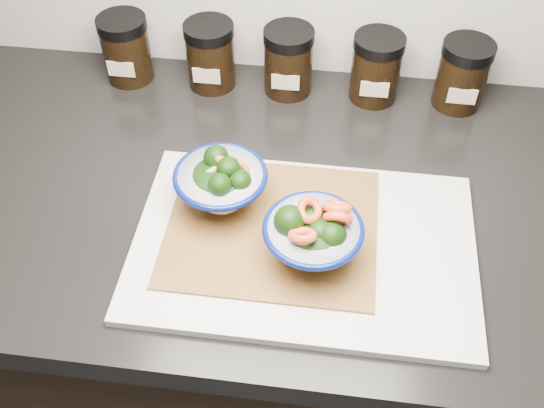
# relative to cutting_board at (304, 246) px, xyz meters

# --- Properties ---
(cabinet) EXTENTS (3.43, 0.58, 0.86)m
(cabinet) POSITION_rel_cutting_board_xyz_m (0.02, 0.10, -0.48)
(cabinet) COLOR black
(cabinet) RESTS_ON ground
(countertop) EXTENTS (3.50, 0.60, 0.04)m
(countertop) POSITION_rel_cutting_board_xyz_m (0.02, 0.10, -0.03)
(countertop) COLOR black
(countertop) RESTS_ON cabinet
(cutting_board) EXTENTS (0.45, 0.30, 0.01)m
(cutting_board) POSITION_rel_cutting_board_xyz_m (0.00, 0.00, 0.00)
(cutting_board) COLOR beige
(cutting_board) RESTS_ON countertop
(bamboo_mat) EXTENTS (0.28, 0.24, 0.00)m
(bamboo_mat) POSITION_rel_cutting_board_xyz_m (-0.05, 0.02, 0.01)
(bamboo_mat) COLOR #9F642F
(bamboo_mat) RESTS_ON cutting_board
(bowl_left) EXTENTS (0.13, 0.13, 0.09)m
(bowl_left) POSITION_rel_cutting_board_xyz_m (-0.12, 0.05, 0.05)
(bowl_left) COLOR white
(bowl_left) RESTS_ON bamboo_mat
(bowl_right) EXTENTS (0.13, 0.13, 0.09)m
(bowl_right) POSITION_rel_cutting_board_xyz_m (0.01, -0.02, 0.05)
(bowl_right) COLOR white
(bowl_right) RESTS_ON bamboo_mat
(spice_jar_a) EXTENTS (0.08, 0.08, 0.11)m
(spice_jar_a) POSITION_rel_cutting_board_xyz_m (-0.33, 0.34, 0.05)
(spice_jar_a) COLOR black
(spice_jar_a) RESTS_ON countertop
(spice_jar_b) EXTENTS (0.08, 0.08, 0.11)m
(spice_jar_b) POSITION_rel_cutting_board_xyz_m (-0.19, 0.34, 0.05)
(spice_jar_b) COLOR black
(spice_jar_b) RESTS_ON countertop
(spice_jar_c) EXTENTS (0.08, 0.08, 0.11)m
(spice_jar_c) POSITION_rel_cutting_board_xyz_m (-0.06, 0.34, 0.05)
(spice_jar_c) COLOR black
(spice_jar_c) RESTS_ON countertop
(spice_jar_d) EXTENTS (0.08, 0.08, 0.11)m
(spice_jar_d) POSITION_rel_cutting_board_xyz_m (0.08, 0.34, 0.05)
(spice_jar_d) COLOR black
(spice_jar_d) RESTS_ON countertop
(spice_jar_e) EXTENTS (0.08, 0.08, 0.11)m
(spice_jar_e) POSITION_rel_cutting_board_xyz_m (0.22, 0.34, 0.05)
(spice_jar_e) COLOR black
(spice_jar_e) RESTS_ON countertop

